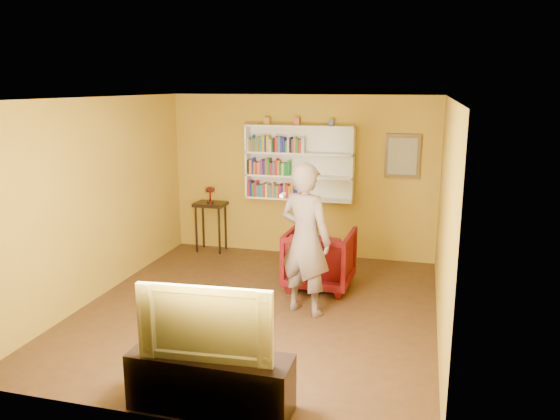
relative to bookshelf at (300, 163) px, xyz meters
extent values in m
cube|color=#3F2714|center=(0.00, -2.41, -1.65)|extent=(5.30, 5.80, 0.12)
cube|color=#A9821F|center=(0.00, 0.11, -0.24)|extent=(5.30, 0.04, 2.70)
cube|color=#A9821F|center=(0.00, -4.93, -0.24)|extent=(5.30, 0.04, 2.70)
cube|color=#A9821F|center=(-2.27, -2.41, -0.24)|extent=(0.04, 5.80, 2.70)
cube|color=#A9821F|center=(2.27, -2.41, -0.24)|extent=(0.04, 5.80, 2.70)
cube|color=white|center=(0.00, -2.41, 1.14)|extent=(5.30, 5.80, 0.06)
cube|color=white|center=(0.00, 0.07, 0.01)|extent=(1.80, 0.03, 1.20)
cube|color=white|center=(-0.89, -0.06, 0.01)|extent=(0.03, 0.28, 1.20)
cube|color=white|center=(0.89, -0.06, 0.01)|extent=(0.03, 0.28, 1.20)
cube|color=white|center=(0.00, -0.06, -0.59)|extent=(1.80, 0.28, 0.03)
cube|color=white|center=(0.00, -0.06, -0.21)|extent=(1.80, 0.28, 0.03)
cube|color=white|center=(0.00, -0.06, 0.17)|extent=(1.80, 0.28, 0.03)
cube|color=white|center=(0.00, -0.06, 0.61)|extent=(1.80, 0.28, 0.03)
cube|color=red|center=(-0.84, -0.11, -0.45)|extent=(0.04, 0.16, 0.27)
cube|color=navy|center=(-0.81, -0.10, -0.45)|extent=(0.02, 0.18, 0.26)
cube|color=#1B7C2A|center=(-0.77, -0.11, -0.47)|extent=(0.04, 0.16, 0.23)
cube|color=red|center=(-0.73, -0.10, -0.45)|extent=(0.04, 0.19, 0.26)
cube|color=teal|center=(-0.69, -0.11, -0.48)|extent=(0.02, 0.15, 0.19)
cube|color=teal|center=(-0.66, -0.10, -0.48)|extent=(0.03, 0.17, 0.20)
cube|color=teal|center=(-0.62, -0.11, -0.48)|extent=(0.04, 0.17, 0.20)
cube|color=red|center=(-0.58, -0.10, -0.47)|extent=(0.04, 0.17, 0.23)
cube|color=beige|center=(-0.53, -0.11, -0.46)|extent=(0.03, 0.16, 0.23)
cube|color=#92621A|center=(-0.50, -0.09, -0.47)|extent=(0.03, 0.19, 0.21)
cube|color=teal|center=(-0.46, -0.12, -0.47)|extent=(0.03, 0.14, 0.21)
cube|color=#C77427|center=(-0.42, -0.11, -0.46)|extent=(0.03, 0.16, 0.24)
cube|color=teal|center=(-0.39, -0.11, -0.47)|extent=(0.03, 0.16, 0.21)
cube|color=#C77427|center=(-0.35, -0.11, -0.48)|extent=(0.03, 0.15, 0.20)
cube|color=red|center=(-0.31, -0.10, -0.47)|extent=(0.03, 0.19, 0.22)
cube|color=navy|center=(-0.27, -0.11, -0.48)|extent=(0.04, 0.16, 0.20)
cube|color=#C77427|center=(-0.22, -0.11, -0.46)|extent=(0.04, 0.15, 0.24)
cube|color=red|center=(-0.18, -0.11, -0.46)|extent=(0.04, 0.16, 0.23)
cube|color=#C77427|center=(-0.14, -0.11, -0.48)|extent=(0.04, 0.16, 0.21)
cube|color=gold|center=(-0.09, -0.11, -0.45)|extent=(0.03, 0.16, 0.26)
cube|color=navy|center=(-0.05, -0.12, -0.46)|extent=(0.03, 0.14, 0.23)
cube|color=navy|center=(-0.01, -0.10, -0.47)|extent=(0.03, 0.17, 0.22)
cube|color=#C77427|center=(0.03, -0.12, -0.45)|extent=(0.04, 0.14, 0.27)
cube|color=black|center=(-0.85, -0.10, -0.08)|extent=(0.03, 0.18, 0.24)
cube|color=#C77427|center=(-0.81, -0.11, -0.08)|extent=(0.04, 0.16, 0.24)
cube|color=navy|center=(-0.77, -0.10, -0.07)|extent=(0.03, 0.17, 0.27)
cube|color=#C77427|center=(-0.74, -0.12, -0.10)|extent=(0.03, 0.14, 0.21)
cube|color=red|center=(-0.71, -0.11, -0.10)|extent=(0.04, 0.17, 0.20)
cube|color=#C77427|center=(-0.66, -0.10, -0.10)|extent=(0.04, 0.17, 0.20)
cube|color=#6F297D|center=(-0.62, -0.11, -0.08)|extent=(0.04, 0.17, 0.25)
cube|color=navy|center=(-0.57, -0.10, -0.08)|extent=(0.04, 0.18, 0.23)
cube|color=#92621A|center=(-0.54, -0.10, -0.07)|extent=(0.03, 0.17, 0.26)
cube|color=#1B7C2A|center=(-0.50, -0.10, -0.07)|extent=(0.03, 0.18, 0.26)
cube|color=red|center=(-0.45, -0.10, -0.10)|extent=(0.04, 0.18, 0.20)
cube|color=teal|center=(-0.41, -0.10, -0.09)|extent=(0.03, 0.18, 0.22)
cube|color=red|center=(-0.37, -0.10, -0.07)|extent=(0.04, 0.18, 0.27)
cube|color=#C77427|center=(-0.33, -0.12, -0.08)|extent=(0.03, 0.15, 0.25)
cube|color=#1B7C2A|center=(-0.29, -0.11, -0.10)|extent=(0.03, 0.15, 0.20)
cube|color=beige|center=(-0.25, -0.11, -0.10)|extent=(0.03, 0.16, 0.20)
cube|color=#1B7C2A|center=(-0.22, -0.12, -0.10)|extent=(0.02, 0.14, 0.21)
cube|color=#1B7C2A|center=(-0.19, -0.10, -0.09)|extent=(0.03, 0.17, 0.21)
cube|color=#1B7C2A|center=(-0.16, -0.12, -0.07)|extent=(0.03, 0.15, 0.25)
cube|color=beige|center=(-0.85, -0.11, 0.30)|extent=(0.03, 0.17, 0.23)
cube|color=#92621A|center=(-0.81, -0.10, 0.28)|extent=(0.04, 0.17, 0.20)
cube|color=teal|center=(-0.78, -0.11, 0.31)|extent=(0.03, 0.15, 0.27)
cube|color=#92621A|center=(-0.74, -0.11, 0.29)|extent=(0.03, 0.16, 0.21)
cube|color=teal|center=(-0.71, -0.12, 0.30)|extent=(0.03, 0.14, 0.23)
cube|color=#92621A|center=(-0.67, -0.11, 0.30)|extent=(0.04, 0.15, 0.24)
cube|color=teal|center=(-0.63, -0.12, 0.30)|extent=(0.04, 0.15, 0.24)
cube|color=gold|center=(-0.58, -0.11, 0.31)|extent=(0.04, 0.16, 0.27)
cube|color=navy|center=(-0.55, -0.11, 0.29)|extent=(0.03, 0.15, 0.23)
cube|color=gold|center=(-0.51, -0.11, 0.31)|extent=(0.04, 0.16, 0.26)
cube|color=beige|center=(-0.47, -0.10, 0.29)|extent=(0.03, 0.17, 0.21)
cube|color=#1B7C2A|center=(-0.44, -0.10, 0.28)|extent=(0.02, 0.17, 0.19)
cube|color=black|center=(-0.40, -0.10, 0.30)|extent=(0.03, 0.18, 0.24)
cube|color=red|center=(-0.36, -0.11, 0.31)|extent=(0.04, 0.15, 0.25)
cube|color=teal|center=(-0.32, -0.11, 0.31)|extent=(0.04, 0.17, 0.26)
cube|color=navy|center=(-0.27, -0.10, 0.30)|extent=(0.03, 0.18, 0.24)
cube|color=navy|center=(-0.24, -0.11, 0.30)|extent=(0.03, 0.15, 0.24)
cube|color=#1B7C2A|center=(-0.20, -0.11, 0.28)|extent=(0.03, 0.17, 0.19)
cube|color=beige|center=(-0.16, -0.10, 0.29)|extent=(0.04, 0.19, 0.22)
cube|color=black|center=(-0.12, -0.12, 0.30)|extent=(0.03, 0.15, 0.25)
cube|color=#6F297D|center=(-0.09, -0.10, 0.29)|extent=(0.04, 0.17, 0.21)
cube|color=#C77427|center=(-0.05, -0.11, 0.31)|extent=(0.03, 0.16, 0.25)
cube|color=#1B7C2A|center=(-0.01, -0.12, 0.30)|extent=(0.04, 0.15, 0.23)
cube|color=red|center=(0.03, -0.10, 0.29)|extent=(0.04, 0.18, 0.22)
cube|color=beige|center=(0.08, -0.11, 0.31)|extent=(0.04, 0.16, 0.25)
cube|color=#A76E2F|center=(-0.54, -0.06, 0.68)|extent=(0.09, 0.09, 0.12)
cube|color=#9B4E33|center=(-0.04, -0.06, 0.68)|extent=(0.09, 0.09, 0.12)
cube|color=#455173|center=(0.52, -0.06, 0.67)|extent=(0.08, 0.08, 0.10)
cube|color=brown|center=(1.65, 0.06, 0.16)|extent=(0.55, 0.04, 0.70)
cube|color=gray|center=(1.65, 0.03, 0.16)|extent=(0.45, 0.02, 0.58)
cylinder|color=black|center=(-1.76, -0.31, -1.19)|extent=(0.04, 0.04, 0.81)
cylinder|color=black|center=(-1.34, -0.31, -1.19)|extent=(0.04, 0.04, 0.81)
cylinder|color=black|center=(-1.76, -0.01, -1.19)|extent=(0.04, 0.04, 0.81)
cylinder|color=black|center=(-1.34, -0.01, -1.19)|extent=(0.04, 0.04, 0.81)
cube|color=black|center=(-1.55, -0.16, -0.76)|extent=(0.53, 0.40, 0.06)
cylinder|color=maroon|center=(-1.55, -0.16, -0.72)|extent=(0.12, 0.12, 0.02)
cylinder|color=maroon|center=(-1.55, -0.16, -0.63)|extent=(0.03, 0.03, 0.15)
ellipsoid|color=maroon|center=(-1.55, -0.16, -0.50)|extent=(0.16, 0.16, 0.11)
cylinder|color=beige|center=(-1.47, -0.16, -0.51)|extent=(0.01, 0.01, 0.12)
cylinder|color=beige|center=(-1.49, -0.11, -0.51)|extent=(0.01, 0.01, 0.12)
cylinder|color=beige|center=(-1.54, -0.08, -0.51)|extent=(0.01, 0.01, 0.12)
cylinder|color=beige|center=(-1.59, -0.09, -0.51)|extent=(0.01, 0.01, 0.12)
cylinder|color=beige|center=(-1.62, -0.13, -0.51)|extent=(0.01, 0.01, 0.12)
cylinder|color=beige|center=(-1.62, -0.19, -0.51)|extent=(0.01, 0.01, 0.12)
cylinder|color=beige|center=(-1.59, -0.23, -0.51)|extent=(0.01, 0.01, 0.12)
cylinder|color=beige|center=(-1.54, -0.24, -0.51)|extent=(0.01, 0.01, 0.12)
cylinder|color=beige|center=(-1.49, -0.21, -0.51)|extent=(0.01, 0.01, 0.12)
imported|color=#4A050C|center=(0.62, -1.41, -1.16)|extent=(0.96, 0.98, 0.86)
imported|color=brown|center=(0.61, -2.35, -0.62)|extent=(0.83, 0.69, 1.94)
cube|color=white|center=(0.42, -2.74, 0.01)|extent=(0.04, 0.15, 0.04)
cube|color=black|center=(0.25, -4.66, -1.33)|extent=(1.47, 0.44, 0.53)
imported|color=black|center=(0.25, -4.66, -0.73)|extent=(1.20, 0.24, 0.69)
camera|label=1|loc=(1.98, -8.76, 1.26)|focal=35.00mm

